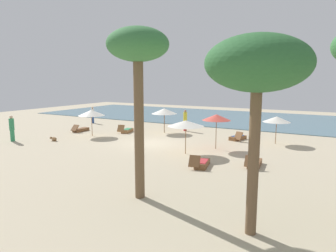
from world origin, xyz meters
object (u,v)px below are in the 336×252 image
umbrella_4 (277,119)px  lounger_0 (127,130)px  umbrella_1 (216,117)px  palm_1 (138,53)px  umbrella_0 (186,123)px  lounger_2 (80,130)px  umbrella_2 (91,113)px  umbrella_3 (164,111)px  lounger_1 (201,163)px  lounger_3 (254,163)px  person_0 (185,120)px  dog (54,139)px  lounger_4 (238,138)px  person_1 (93,115)px  person_2 (12,128)px  palm_3 (258,66)px

umbrella_4 → lounger_0: bearing=-173.5°
umbrella_1 → palm_1: bearing=-87.8°
umbrella_0 → lounger_2: size_ratio=1.31×
umbrella_2 → umbrella_3: (4.40, 4.22, -0.03)m
lounger_1 → lounger_3: size_ratio=1.01×
person_0 → palm_1: size_ratio=0.29×
umbrella_3 → umbrella_4: size_ratio=1.10×
umbrella_2 → dog: (-1.10, -2.95, -1.75)m
umbrella_3 → lounger_4: bearing=-0.0°
person_0 → lounger_3: bearing=-45.6°
person_1 → lounger_4: bearing=-4.8°
umbrella_3 → person_2: 11.96m
umbrella_2 → person_0: size_ratio=1.12×
lounger_1 → lounger_3: 2.83m
person_2 → dog: bearing=31.1°
lounger_2 → dog: 4.29m
lounger_1 → person_0: 11.37m
lounger_4 → person_2: 17.05m
dog → lounger_1: bearing=-4.2°
lounger_2 → person_1: bearing=120.8°
umbrella_4 → dog: (-14.79, -7.08, -1.62)m
umbrella_1 → palm_3: (4.88, -10.19, 2.83)m
dog → lounger_2: bearing=108.4°
palm_3 → dog: size_ratio=8.57×
lounger_4 → palm_1: (-0.06, -13.16, 5.38)m
umbrella_3 → person_0: 2.26m
lounger_4 → palm_1: bearing=-90.2°
palm_1 → dog: 14.41m
lounger_3 → umbrella_1: bearing=138.0°
palm_3 → dog: (-16.48, 6.73, -4.79)m
lounger_3 → umbrella_2: bearing=170.0°
umbrella_1 → lounger_2: (-12.95, 0.61, -1.95)m
palm_1 → person_2: bearing=163.1°
person_2 → umbrella_4: bearing=26.4°
lounger_0 → umbrella_1: bearing=-13.7°
umbrella_0 → lounger_0: size_ratio=1.28×
lounger_0 → lounger_4: lounger_4 is taller
lounger_2 → person_2: bearing=-102.5°
umbrella_4 → lounger_1: 8.48m
umbrella_2 → lounger_0: umbrella_2 is taller
umbrella_1 → dog: umbrella_1 is taller
lounger_3 → person_1: size_ratio=0.99×
umbrella_4 → dog: umbrella_4 is taller
lounger_3 → lounger_4: (-2.84, 6.63, 0.01)m
umbrella_1 → lounger_2: size_ratio=1.36×
lounger_3 → dog: 14.86m
lounger_0 → lounger_2: lounger_0 is taller
umbrella_2 → lounger_2: umbrella_2 is taller
umbrella_1 → person_0: umbrella_1 is taller
lounger_3 → palm_1: 8.95m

